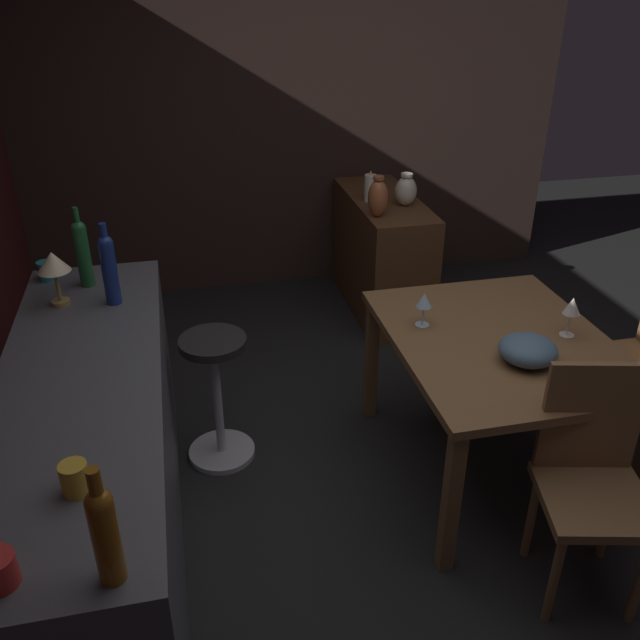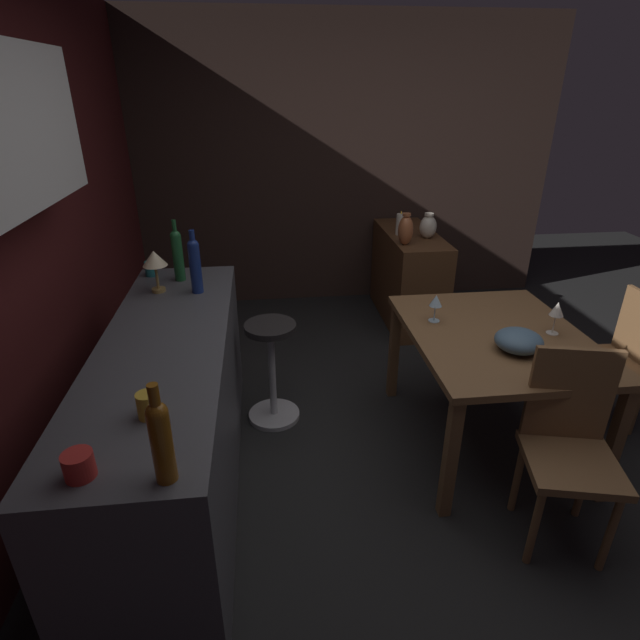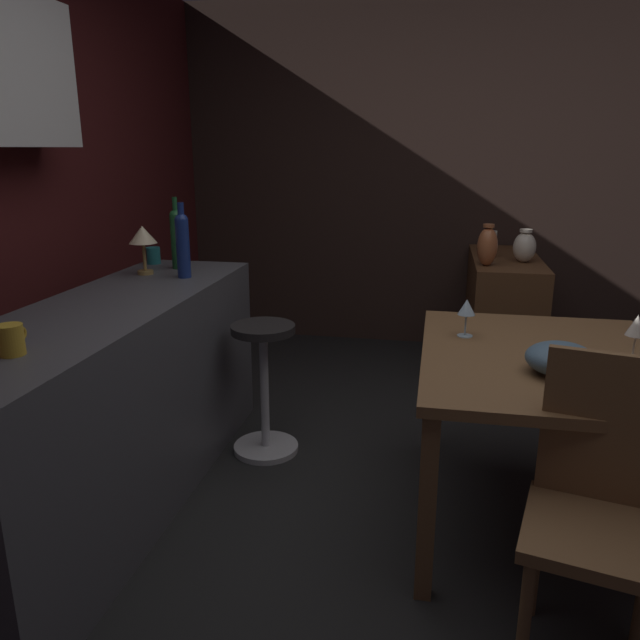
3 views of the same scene
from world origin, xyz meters
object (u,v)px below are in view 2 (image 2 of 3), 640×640
Objects in this scene: vase_ceramic_ivory at (428,227)px; cup_red at (79,465)px; dining_table at (495,346)px; wine_bottle_green at (177,253)px; cup_teal at (151,268)px; wine_bottle_amber at (161,437)px; chair_by_doorway at (617,356)px; vase_copper at (406,230)px; bar_stool at (272,369)px; fruit_bowl at (519,341)px; counter_lamp at (155,261)px; wine_glass_left at (557,310)px; pillar_candle_tall at (401,224)px; sideboard_cabinet at (408,277)px; chair_near_window at (569,443)px; wine_glass_right at (436,302)px; cup_mustard at (148,405)px; wine_bottle_cobalt at (195,264)px.

cup_red is at bearing 143.99° from vase_ceramic_ivory.
dining_table is 1.96m from wine_bottle_green.
wine_bottle_green is at bearing -118.51° from cup_teal.
wine_bottle_amber is 1.62× the size of vase_ceramic_ivory.
chair_by_doorway is 3.39× the size of vase_copper.
bar_stool is 1.48m from fruit_bowl.
counter_lamp is at bearing 71.02° from fruit_bowl.
fruit_bowl is 2.03m from wine_bottle_green.
wine_glass_left is 0.93× the size of pillar_candle_tall.
wine_bottle_amber is (-2.95, 1.64, 0.65)m from sideboard_cabinet.
chair_near_window is 4.65× the size of pillar_candle_tall.
wine_glass_right is at bearing -99.14° from counter_lamp.
wine_glass_right is at bearing 85.39° from chair_by_doorway.
cup_mustard reaches higher than bar_stool.
pillar_candle_tall is (2.47, 0.16, 0.39)m from chair_near_window.
wine_glass_left is (-0.04, -0.30, 0.23)m from dining_table.
cup_red reaches higher than fruit_bowl.
dining_table is at bearing 82.33° from wine_glass_left.
cup_red is 0.64× the size of pillar_candle_tall.
chair_by_doorway is at bearing -153.72° from vase_ceramic_ivory.
wine_bottle_cobalt is (0.46, 1.98, 0.19)m from wine_glass_left.
bar_stool is at bearing -12.89° from wine_bottle_amber.
cup_mustard is 0.45× the size of vase_copper.
chair_by_doorway is at bearing -97.45° from bar_stool.
counter_lamp is 1.22× the size of pillar_candle_tall.
cup_teal is (0.78, 2.31, 0.06)m from wine_glass_left.
sideboard_cabinet is 2.35m from cup_teal.
chair_by_doorway is at bearing -153.57° from sideboard_cabinet.
cup_mustard is (-0.80, 1.73, 0.30)m from dining_table.
pillar_candle_tall reaches higher than dining_table.
counter_lamp is at bearing 120.49° from vase_ceramic_ivory.
bar_stool is 1.00m from cup_teal.
wine_bottle_amber is at bearing -169.59° from counter_lamp.
pillar_candle_tall is (2.58, -1.64, -0.04)m from cup_mustard.
chair_by_doorway is 7.58× the size of cup_mustard.
pillar_candle_tall is at bearing -27.53° from wine_bottle_amber.
wine_bottle_green reaches higher than cup_red.
cup_teal reaches higher than bar_stool.
cup_mustard reaches higher than chair_near_window.
wine_bottle_green is at bearing -2.57° from cup_red.
wine_bottle_cobalt reaches higher than counter_lamp.
cup_mustard is at bearing -170.11° from cup_teal.
wine_bottle_amber is 3.01m from vase_copper.
wine_glass_right is at bearing 172.54° from vase_copper.
dining_table is 10.81× the size of cup_teal.
wine_glass_right is 0.43× the size of wine_bottle_green.
wine_bottle_green is (0.26, 0.54, 0.71)m from bar_stool.
wine_glass_right is at bearing 172.47° from pillar_candle_tall.
wine_bottle_cobalt is 1.87m from vase_copper.
wine_glass_left is 1.69m from vase_ceramic_ivory.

